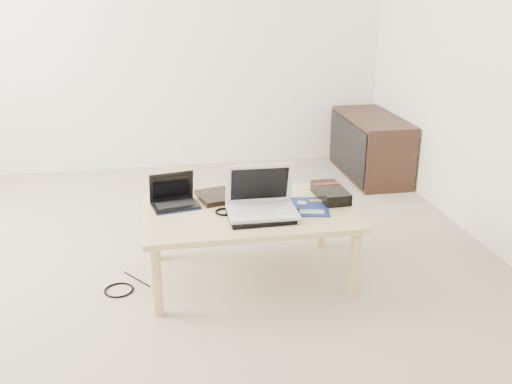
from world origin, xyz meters
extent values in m
plane|color=#ABA38B|center=(0.00, 0.00, 0.00)|extent=(4.00, 4.00, 0.00)
cube|color=white|center=(0.00, 2.05, 1.30)|extent=(4.00, 0.10, 2.60)
cube|color=white|center=(0.00, -2.05, 1.30)|extent=(4.00, 0.10, 2.60)
cube|color=#E1C787|center=(0.50, -0.08, 0.39)|extent=(1.10, 0.70, 0.03)
cylinder|color=#E1C787|center=(0.00, -0.38, 0.18)|extent=(0.06, 0.06, 0.37)
cylinder|color=#E1C787|center=(1.00, -0.38, 0.18)|extent=(0.06, 0.06, 0.37)
cylinder|color=#E1C787|center=(0.00, 0.22, 0.18)|extent=(0.06, 0.06, 0.37)
cylinder|color=#E1C787|center=(1.00, 0.22, 0.18)|extent=(0.06, 0.06, 0.37)
cube|color=#351E15|center=(1.78, 1.45, 0.25)|extent=(0.40, 0.90, 0.50)
cube|color=black|center=(1.58, 1.45, 0.25)|extent=(0.02, 0.86, 0.44)
cube|color=black|center=(0.39, 0.12, 0.41)|extent=(0.32, 0.28, 0.03)
cube|color=black|center=(0.12, 0.03, 0.41)|extent=(0.27, 0.21, 0.01)
cube|color=black|center=(0.12, 0.03, 0.42)|extent=(0.21, 0.13, 0.00)
cube|color=black|center=(0.13, -0.03, 0.42)|extent=(0.06, 0.03, 0.00)
cube|color=black|center=(0.11, 0.10, 0.50)|extent=(0.24, 0.08, 0.16)
cube|color=black|center=(0.11, 0.09, 0.49)|extent=(0.21, 0.07, 0.13)
cube|color=#0C1B45|center=(0.14, -0.05, 0.40)|extent=(0.24, 0.06, 0.01)
cube|color=black|center=(0.56, -0.12, 0.41)|extent=(0.32, 0.28, 0.01)
cube|color=white|center=(0.56, -0.12, 0.41)|extent=(0.26, 0.23, 0.00)
cube|color=silver|center=(0.71, -0.04, 0.41)|extent=(0.08, 0.21, 0.02)
cube|color=gray|center=(0.71, -0.04, 0.42)|extent=(0.07, 0.17, 0.00)
cube|color=black|center=(0.54, -0.20, 0.41)|extent=(0.33, 0.24, 0.02)
cube|color=silver|center=(0.55, -0.19, 0.43)|extent=(0.36, 0.25, 0.02)
cube|color=white|center=(0.55, -0.19, 0.44)|extent=(0.29, 0.14, 0.00)
cube|color=silver|center=(0.55, -0.28, 0.44)|extent=(0.08, 0.04, 0.00)
cube|color=silver|center=(0.56, -0.10, 0.55)|extent=(0.35, 0.09, 0.23)
cube|color=black|center=(0.56, -0.10, 0.55)|extent=(0.30, 0.06, 0.18)
cube|color=navy|center=(0.82, -0.10, 0.40)|extent=(0.27, 0.31, 0.01)
cube|color=silver|center=(0.80, -0.06, 0.41)|extent=(0.05, 0.05, 0.01)
cube|color=gold|center=(0.90, -0.03, 0.41)|extent=(0.09, 0.03, 0.01)
cube|color=gold|center=(0.89, -0.05, 0.41)|extent=(0.09, 0.03, 0.01)
cube|color=silver|center=(0.82, -0.17, 0.41)|extent=(0.13, 0.03, 0.01)
cube|color=silver|center=(0.82, -0.19, 0.41)|extent=(0.13, 0.03, 0.01)
cube|color=silver|center=(0.82, -0.20, 0.41)|extent=(0.13, 0.03, 0.01)
cube|color=black|center=(0.75, -0.14, 0.41)|extent=(0.03, 0.03, 0.01)
cube|color=black|center=(0.98, 0.01, 0.43)|extent=(0.16, 0.29, 0.06)
cube|color=maroon|center=(0.98, 0.07, 0.46)|extent=(0.15, 0.04, 0.00)
torus|color=black|center=(0.37, -0.10, 0.41)|extent=(0.12, 0.12, 0.01)
torus|color=black|center=(-0.20, -0.11, 0.01)|extent=(0.18, 0.18, 0.01)
cylinder|color=black|center=(-0.09, -0.04, 0.00)|extent=(0.19, 0.26, 0.01)
camera|label=1|loc=(0.04, -2.83, 1.55)|focal=40.00mm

